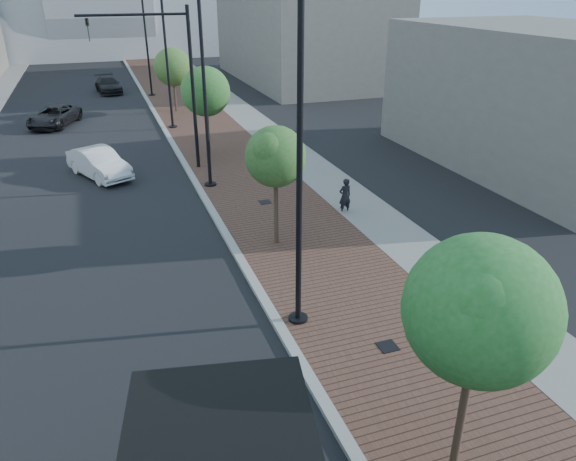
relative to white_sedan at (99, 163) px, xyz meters
name	(u,v)px	position (x,y,z in m)	size (l,w,h in m)	color
sidewalk	(199,107)	(7.81, 14.63, -0.65)	(7.00, 140.00, 0.12)	#4C2D23
concrete_strip	(232,105)	(10.51, 14.63, -0.65)	(2.40, 140.00, 0.13)	slate
curb	(153,110)	(4.31, 14.63, -0.64)	(0.30, 140.00, 0.14)	gray
white_sedan	(99,163)	(0.00, 0.00, 0.00)	(1.51, 4.33, 1.43)	silver
dark_car_mid	(54,116)	(-2.54, 12.22, -0.05)	(2.21, 4.79, 1.33)	black
dark_car_far	(108,85)	(1.52, 23.82, -0.04)	(1.89, 4.64, 1.35)	black
pedestrian	(345,196)	(9.59, -8.44, 0.07)	(0.57, 0.37, 1.56)	black
streetlight_1	(295,181)	(4.80, -15.37, 3.63)	(1.44, 0.56, 9.21)	black
streetlight_2	(204,85)	(4.91, -3.37, 4.11)	(1.72, 0.56, 9.28)	black
streetlight_3	(165,62)	(4.80, 8.63, 3.63)	(1.44, 0.56, 9.21)	black
streetlight_4	(146,37)	(4.91, 20.63, 4.11)	(1.72, 0.56, 9.28)	black
traffic_mast	(173,72)	(4.01, -0.37, 4.27)	(5.09, 0.20, 8.00)	black
tree_0	(481,310)	(5.96, -21.34, 3.18)	(2.64, 2.64, 5.23)	#382619
tree_1	(277,157)	(5.96, -10.34, 2.70)	(2.23, 2.15, 4.51)	#382619
tree_2	(206,92)	(5.96, 1.66, 2.89)	(2.65, 2.65, 4.94)	#382619
tree_3	(173,67)	(5.96, 13.66, 2.60)	(2.74, 2.74, 4.70)	#382619
convention_center	(97,5)	(2.31, 59.63, 5.29)	(50.00, 30.00, 50.00)	#B1B5BC
commercial_block_ne	(303,38)	(20.31, 24.63, 3.29)	(12.00, 22.00, 8.00)	#64605A
commercial_block_e	(545,98)	(22.31, -5.37, 2.79)	(10.00, 16.00, 7.00)	#605D57
utility_cover_1	(388,346)	(6.71, -17.37, -0.58)	(0.50, 0.50, 0.02)	black
utility_cover_2	(265,202)	(6.71, -6.37, -0.58)	(0.50, 0.50, 0.02)	black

